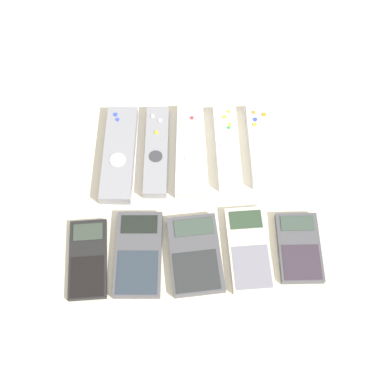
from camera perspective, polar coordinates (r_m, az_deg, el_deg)
ground_plane at (r=1.00m, az=0.07°, el=-1.63°), size 3.00×3.00×0.00m
remote_0 at (r=1.05m, az=-7.77°, el=4.04°), size 0.07×0.21×0.03m
remote_1 at (r=1.05m, az=-3.81°, el=4.39°), size 0.05×0.20×0.02m
remote_2 at (r=1.05m, az=-0.01°, el=4.48°), size 0.06×0.20×0.02m
remote_3 at (r=1.05m, az=3.77°, el=4.75°), size 0.04×0.18×0.02m
remote_4 at (r=1.06m, az=7.45°, el=4.88°), size 0.05×0.18×0.02m
calculator_0 at (r=0.98m, az=-11.04°, el=-7.01°), size 0.07×0.15×0.01m
calculator_1 at (r=0.96m, az=-5.74°, el=-6.58°), size 0.09×0.16×0.02m
calculator_2 at (r=0.96m, az=0.34°, el=-6.68°), size 0.10×0.15×0.02m
calculator_3 at (r=0.97m, az=6.10°, el=-6.04°), size 0.08×0.16×0.02m
calculator_4 at (r=0.98m, az=11.36°, el=-5.83°), size 0.08×0.13×0.02m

